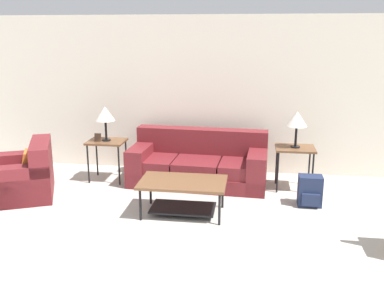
# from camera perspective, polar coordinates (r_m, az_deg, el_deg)

# --- Properties ---
(wall_back) EXTENTS (9.07, 0.06, 2.60)m
(wall_back) POSITION_cam_1_polar(r_m,az_deg,el_deg) (7.19, 1.86, 6.51)
(wall_back) COLOR silver
(wall_back) RESTS_ON ground_plane
(couch) EXTENTS (2.16, 1.02, 0.82)m
(couch) POSITION_cam_1_polar(r_m,az_deg,el_deg) (6.75, 0.89, -2.79)
(couch) COLOR maroon
(couch) RESTS_ON ground_plane
(armchair) EXTENTS (1.22, 1.27, 0.80)m
(armchair) POSITION_cam_1_polar(r_m,az_deg,el_deg) (6.68, -21.59, -4.10)
(armchair) COLOR maroon
(armchair) RESTS_ON ground_plane
(coffee_table) EXTENTS (1.12, 0.68, 0.46)m
(coffee_table) POSITION_cam_1_polar(r_m,az_deg,el_deg) (5.60, -1.22, -6.09)
(coffee_table) COLOR brown
(coffee_table) RESTS_ON ground_plane
(side_table_left) EXTENTS (0.58, 0.47, 0.66)m
(side_table_left) POSITION_cam_1_polar(r_m,az_deg,el_deg) (6.93, -11.30, -0.11)
(side_table_left) COLOR brown
(side_table_left) RESTS_ON ground_plane
(side_table_right) EXTENTS (0.58, 0.47, 0.66)m
(side_table_right) POSITION_cam_1_polar(r_m,az_deg,el_deg) (6.59, 13.56, -1.03)
(side_table_right) COLOR brown
(side_table_right) RESTS_ON ground_plane
(table_lamp_left) EXTENTS (0.30, 0.30, 0.54)m
(table_lamp_left) POSITION_cam_1_polar(r_m,az_deg,el_deg) (6.83, -11.51, 3.89)
(table_lamp_left) COLOR black
(table_lamp_left) RESTS_ON side_table_left
(table_lamp_right) EXTENTS (0.30, 0.30, 0.54)m
(table_lamp_right) POSITION_cam_1_polar(r_m,az_deg,el_deg) (6.47, 13.82, 3.18)
(table_lamp_right) COLOR black
(table_lamp_right) RESTS_ON side_table_right
(backpack) EXTENTS (0.32, 0.30, 0.43)m
(backpack) POSITION_cam_1_polar(r_m,az_deg,el_deg) (6.12, 15.45, -6.08)
(backpack) COLOR #1E2847
(backpack) RESTS_ON ground_plane
(picture_frame) EXTENTS (0.10, 0.04, 0.13)m
(picture_frame) POSITION_cam_1_polar(r_m,az_deg,el_deg) (6.88, -12.47, 0.87)
(picture_frame) COLOR #4C3828
(picture_frame) RESTS_ON side_table_left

